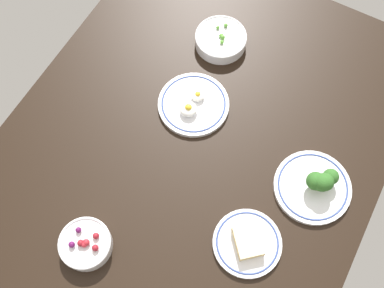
{
  "coord_description": "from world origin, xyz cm",
  "views": [
    {
      "loc": [
        46.19,
        25.43,
        128.34
      ],
      "look_at": [
        0.0,
        0.0,
        6.0
      ],
      "focal_mm": 43.26,
      "sensor_mm": 36.0,
      "label": 1
    }
  ],
  "objects_px": {
    "plate_sandwich": "(247,243)",
    "bowl_berries": "(86,244)",
    "plate_eggs": "(193,104)",
    "plate_broccoli": "(316,185)",
    "bowl_peas": "(221,39)"
  },
  "relations": [
    {
      "from": "plate_eggs",
      "to": "bowl_peas",
      "type": "xyz_separation_m",
      "value": [
        -0.24,
        -0.03,
        0.01
      ]
    },
    {
      "from": "plate_sandwich",
      "to": "bowl_berries",
      "type": "bearing_deg",
      "value": -60.37
    },
    {
      "from": "plate_eggs",
      "to": "plate_broccoli",
      "type": "height_order",
      "value": "plate_broccoli"
    },
    {
      "from": "bowl_peas",
      "to": "plate_broccoli",
      "type": "height_order",
      "value": "plate_broccoli"
    },
    {
      "from": "bowl_berries",
      "to": "plate_sandwich",
      "type": "bearing_deg",
      "value": 119.63
    },
    {
      "from": "bowl_berries",
      "to": "bowl_peas",
      "type": "distance_m",
      "value": 0.75
    },
    {
      "from": "plate_eggs",
      "to": "bowl_peas",
      "type": "distance_m",
      "value": 0.24
    },
    {
      "from": "plate_eggs",
      "to": "bowl_berries",
      "type": "height_order",
      "value": "bowl_berries"
    },
    {
      "from": "plate_eggs",
      "to": "plate_broccoli",
      "type": "xyz_separation_m",
      "value": [
        0.06,
        0.42,
        0.02
      ]
    },
    {
      "from": "plate_eggs",
      "to": "bowl_berries",
      "type": "distance_m",
      "value": 0.51
    },
    {
      "from": "plate_broccoli",
      "to": "plate_eggs",
      "type": "bearing_deg",
      "value": -98.66
    },
    {
      "from": "plate_eggs",
      "to": "plate_sandwich",
      "type": "xyz_separation_m",
      "value": [
        0.3,
        0.33,
        0.0
      ]
    },
    {
      "from": "plate_eggs",
      "to": "plate_sandwich",
      "type": "distance_m",
      "value": 0.44
    },
    {
      "from": "plate_sandwich",
      "to": "bowl_peas",
      "type": "relative_size",
      "value": 1.12
    },
    {
      "from": "plate_broccoli",
      "to": "plate_sandwich",
      "type": "bearing_deg",
      "value": -22.46
    }
  ]
}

